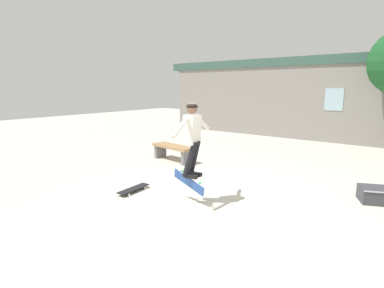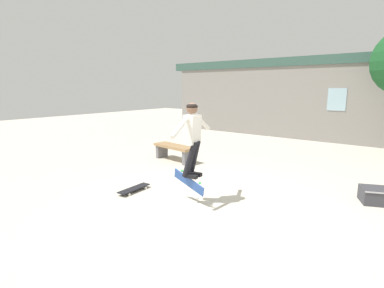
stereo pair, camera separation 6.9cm
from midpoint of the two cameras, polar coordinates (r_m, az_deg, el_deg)
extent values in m
plane|color=beige|center=(5.99, 2.89, -11.53)|extent=(40.00, 40.00, 0.00)
cube|color=gray|center=(13.75, 24.58, 6.97)|extent=(15.90, 0.40, 3.19)
cube|color=#335147|center=(13.78, 25.18, 14.37)|extent=(16.70, 0.52, 0.38)
cube|color=#99B7C6|center=(13.49, 25.30, 7.69)|extent=(0.70, 0.02, 0.90)
cube|color=#99754C|center=(9.35, -3.85, -0.48)|extent=(1.56, 0.68, 0.08)
cube|color=slate|center=(9.88, -6.25, -1.37)|extent=(0.17, 0.42, 0.41)
cube|color=slate|center=(8.94, -1.15, -2.60)|extent=(0.17, 0.42, 0.41)
cube|color=silver|center=(5.72, -0.34, 2.82)|extent=(0.28, 0.37, 0.56)
sphere|color=brown|center=(5.68, -0.35, 6.79)|extent=(0.23, 0.23, 0.21)
ellipsoid|color=black|center=(5.67, -0.35, 7.16)|extent=(0.25, 0.25, 0.12)
cylinder|color=black|center=(5.89, 0.09, -2.65)|extent=(0.32, 0.16, 0.73)
cube|color=black|center=(5.96, 0.34, -5.76)|extent=(0.27, 0.13, 0.07)
cylinder|color=black|center=(5.75, -0.77, -2.99)|extent=(0.31, 0.21, 0.73)
cube|color=black|center=(5.82, -0.51, -6.17)|extent=(0.27, 0.13, 0.07)
cylinder|color=silver|center=(6.05, 1.62, 4.15)|extent=(0.15, 0.57, 0.38)
cylinder|color=silver|center=(5.37, -2.55, 3.31)|extent=(0.15, 0.57, 0.38)
cube|color=#2D519E|center=(5.93, -0.96, -7.27)|extent=(0.82, 0.12, 0.44)
cylinder|color=green|center=(5.76, 1.19, -7.43)|extent=(0.06, 0.06, 0.04)
cylinder|color=green|center=(5.90, 1.00, -9.09)|extent=(0.06, 0.06, 0.04)
cylinder|color=green|center=(6.02, -2.25, -5.12)|extent=(0.06, 0.06, 0.04)
cylinder|color=green|center=(6.15, -2.37, -6.76)|extent=(0.06, 0.06, 0.04)
cube|color=black|center=(6.80, -11.35, -8.32)|extent=(0.27, 0.83, 0.02)
cylinder|color=silver|center=(6.57, -12.19, -9.46)|extent=(0.02, 0.06, 0.05)
cylinder|color=silver|center=(6.72, -13.56, -9.04)|extent=(0.02, 0.06, 0.05)
cylinder|color=silver|center=(6.91, -9.18, -8.32)|extent=(0.02, 0.06, 0.05)
cylinder|color=silver|center=(7.06, -10.55, -7.96)|extent=(0.02, 0.06, 0.05)
camera|label=1|loc=(0.03, -90.34, -0.06)|focal=28.00mm
camera|label=2|loc=(0.03, 89.66, 0.06)|focal=28.00mm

